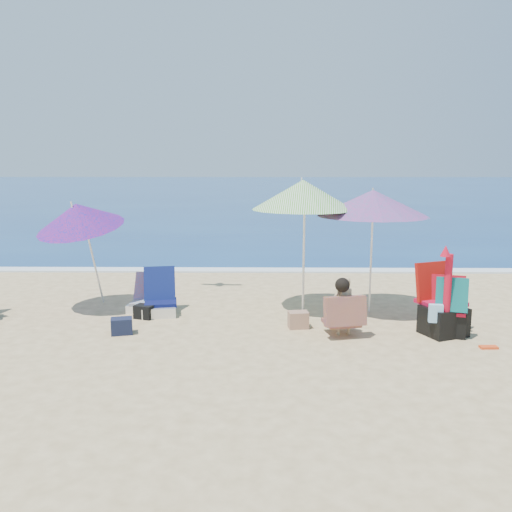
{
  "coord_description": "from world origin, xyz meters",
  "views": [
    {
      "loc": [
        -0.18,
        -7.74,
        2.65
      ],
      "look_at": [
        -0.3,
        1.0,
        1.1
      ],
      "focal_mm": 37.58,
      "sensor_mm": 36.0,
      "label": 1
    }
  ],
  "objects_px": {
    "umbrella_turquoise": "(373,203)",
    "chair_rainbow": "(144,301)",
    "umbrella_blue": "(78,216)",
    "camp_chair_left": "(442,313)",
    "person_center": "(344,308)",
    "umbrella_striped": "(303,195)",
    "camp_chair_right": "(448,314)",
    "chair_navy": "(159,302)",
    "furled_umbrella": "(447,288)"
  },
  "relations": [
    {
      "from": "furled_umbrella",
      "to": "chair_rainbow",
      "type": "relative_size",
      "value": 2.19
    },
    {
      "from": "umbrella_turquoise",
      "to": "umbrella_blue",
      "type": "xyz_separation_m",
      "value": [
        -5.13,
        0.04,
        -0.23
      ]
    },
    {
      "from": "chair_navy",
      "to": "camp_chair_left",
      "type": "xyz_separation_m",
      "value": [
        4.6,
        -1.02,
        0.11
      ]
    },
    {
      "from": "camp_chair_right",
      "to": "umbrella_blue",
      "type": "bearing_deg",
      "value": 167.79
    },
    {
      "from": "umbrella_turquoise",
      "to": "camp_chair_left",
      "type": "relative_size",
      "value": 2.03
    },
    {
      "from": "chair_navy",
      "to": "person_center",
      "type": "relative_size",
      "value": 0.89
    },
    {
      "from": "umbrella_blue",
      "to": "chair_rainbow",
      "type": "distance_m",
      "value": 1.89
    },
    {
      "from": "umbrella_striped",
      "to": "camp_chair_right",
      "type": "bearing_deg",
      "value": -31.37
    },
    {
      "from": "umbrella_striped",
      "to": "chair_rainbow",
      "type": "relative_size",
      "value": 3.61
    },
    {
      "from": "umbrella_turquoise",
      "to": "umbrella_striped",
      "type": "relative_size",
      "value": 0.93
    },
    {
      "from": "umbrella_turquoise",
      "to": "furled_umbrella",
      "type": "distance_m",
      "value": 2.06
    },
    {
      "from": "furled_umbrella",
      "to": "chair_navy",
      "type": "relative_size",
      "value": 1.75
    },
    {
      "from": "person_center",
      "to": "chair_rainbow",
      "type": "bearing_deg",
      "value": 157.9
    },
    {
      "from": "umbrella_blue",
      "to": "chair_rainbow",
      "type": "relative_size",
      "value": 3.17
    },
    {
      "from": "chair_rainbow",
      "to": "umbrella_striped",
      "type": "bearing_deg",
      "value": 0.29
    },
    {
      "from": "camp_chair_left",
      "to": "person_center",
      "type": "height_order",
      "value": "camp_chair_left"
    },
    {
      "from": "umbrella_striped",
      "to": "umbrella_blue",
      "type": "height_order",
      "value": "umbrella_striped"
    },
    {
      "from": "umbrella_striped",
      "to": "chair_rainbow",
      "type": "xyz_separation_m",
      "value": [
        -2.82,
        -0.01,
        -1.9
      ]
    },
    {
      "from": "furled_umbrella",
      "to": "chair_navy",
      "type": "xyz_separation_m",
      "value": [
        -4.55,
        1.33,
        -0.58
      ]
    },
    {
      "from": "umbrella_striped",
      "to": "camp_chair_left",
      "type": "bearing_deg",
      "value": -30.57
    },
    {
      "from": "umbrella_blue",
      "to": "person_center",
      "type": "distance_m",
      "value": 4.85
    },
    {
      "from": "umbrella_striped",
      "to": "furled_umbrella",
      "type": "relative_size",
      "value": 1.65
    },
    {
      "from": "furled_umbrella",
      "to": "chair_rainbow",
      "type": "bearing_deg",
      "value": 162.55
    },
    {
      "from": "camp_chair_left",
      "to": "person_center",
      "type": "distance_m",
      "value": 1.56
    },
    {
      "from": "umbrella_blue",
      "to": "person_center",
      "type": "xyz_separation_m",
      "value": [
        4.47,
        -1.38,
        -1.26
      ]
    },
    {
      "from": "umbrella_turquoise",
      "to": "camp_chair_left",
      "type": "xyz_separation_m",
      "value": [
        0.89,
        -1.19,
        -1.61
      ]
    },
    {
      "from": "camp_chair_right",
      "to": "umbrella_striped",
      "type": "bearing_deg",
      "value": 148.63
    },
    {
      "from": "umbrella_striped",
      "to": "chair_rainbow",
      "type": "bearing_deg",
      "value": -179.71
    },
    {
      "from": "umbrella_striped",
      "to": "camp_chair_left",
      "type": "height_order",
      "value": "umbrella_striped"
    },
    {
      "from": "umbrella_striped",
      "to": "umbrella_blue",
      "type": "xyz_separation_m",
      "value": [
        -3.93,
        0.0,
        -0.37
      ]
    },
    {
      "from": "umbrella_turquoise",
      "to": "umbrella_striped",
      "type": "distance_m",
      "value": 1.21
    },
    {
      "from": "umbrella_turquoise",
      "to": "camp_chair_right",
      "type": "relative_size",
      "value": 2.33
    },
    {
      "from": "chair_navy",
      "to": "camp_chair_left",
      "type": "relative_size",
      "value": 0.76
    },
    {
      "from": "umbrella_turquoise",
      "to": "umbrella_striped",
      "type": "bearing_deg",
      "value": 177.96
    },
    {
      "from": "umbrella_striped",
      "to": "camp_chair_right",
      "type": "height_order",
      "value": "umbrella_striped"
    },
    {
      "from": "camp_chair_right",
      "to": "camp_chair_left",
      "type": "bearing_deg",
      "value": 129.96
    },
    {
      "from": "umbrella_turquoise",
      "to": "chair_rainbow",
      "type": "bearing_deg",
      "value": 179.6
    },
    {
      "from": "chair_navy",
      "to": "camp_chair_right",
      "type": "relative_size",
      "value": 0.87
    },
    {
      "from": "camp_chair_right",
      "to": "chair_rainbow",
      "type": "bearing_deg",
      "value": 165.35
    },
    {
      "from": "furled_umbrella",
      "to": "person_center",
      "type": "distance_m",
      "value": 1.54
    },
    {
      "from": "umbrella_blue",
      "to": "camp_chair_right",
      "type": "xyz_separation_m",
      "value": [
        6.09,
        -1.32,
        -1.37
      ]
    },
    {
      "from": "chair_navy",
      "to": "person_center",
      "type": "distance_m",
      "value": 3.28
    },
    {
      "from": "umbrella_striped",
      "to": "camp_chair_left",
      "type": "relative_size",
      "value": 2.2
    },
    {
      "from": "umbrella_striped",
      "to": "person_center",
      "type": "height_order",
      "value": "umbrella_striped"
    },
    {
      "from": "umbrella_blue",
      "to": "chair_navy",
      "type": "bearing_deg",
      "value": -8.5
    },
    {
      "from": "umbrella_striped",
      "to": "camp_chair_right",
      "type": "xyz_separation_m",
      "value": [
        2.16,
        -1.32,
        -1.74
      ]
    },
    {
      "from": "umbrella_turquoise",
      "to": "person_center",
      "type": "distance_m",
      "value": 2.11
    },
    {
      "from": "chair_navy",
      "to": "camp_chair_right",
      "type": "bearing_deg",
      "value": -13.31
    },
    {
      "from": "camp_chair_left",
      "to": "camp_chair_right",
      "type": "distance_m",
      "value": 0.11
    },
    {
      "from": "umbrella_blue",
      "to": "camp_chair_left",
      "type": "xyz_separation_m",
      "value": [
        6.02,
        -1.24,
        -1.39
      ]
    }
  ]
}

